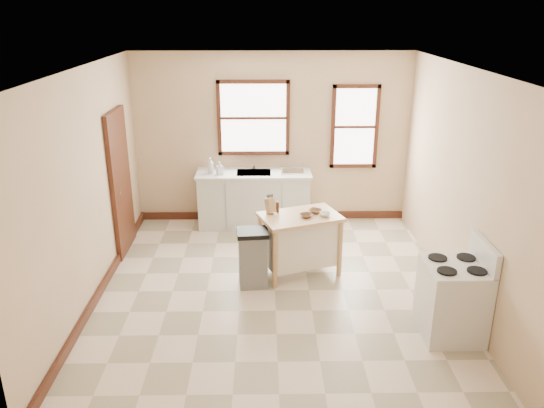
% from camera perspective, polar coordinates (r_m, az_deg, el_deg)
% --- Properties ---
extents(floor, '(5.00, 5.00, 0.00)m').
position_cam_1_polar(floor, '(6.94, 0.31, -9.28)').
color(floor, beige).
rests_on(floor, ground).
extents(ceiling, '(5.00, 5.00, 0.00)m').
position_cam_1_polar(ceiling, '(6.05, 0.36, 14.38)').
color(ceiling, white).
rests_on(ceiling, ground).
extents(wall_back, '(4.50, 0.04, 2.80)m').
position_cam_1_polar(wall_back, '(8.76, -0.00, 7.01)').
color(wall_back, '#DAB48F').
rests_on(wall_back, ground).
extents(wall_left, '(0.04, 5.00, 2.80)m').
position_cam_1_polar(wall_left, '(6.70, -19.28, 1.55)').
color(wall_left, '#DAB48F').
rests_on(wall_left, ground).
extents(wall_right, '(0.04, 5.00, 2.80)m').
position_cam_1_polar(wall_right, '(6.79, 19.70, 1.73)').
color(wall_right, '#DAB48F').
rests_on(wall_right, ground).
extents(window_main, '(1.17, 0.06, 1.22)m').
position_cam_1_polar(window_main, '(8.67, -2.01, 9.22)').
color(window_main, '#3E1A11').
rests_on(window_main, wall_back).
extents(window_side, '(0.77, 0.06, 1.37)m').
position_cam_1_polar(window_side, '(8.82, 8.89, 8.19)').
color(window_side, '#3E1A11').
rests_on(window_side, wall_back).
extents(door_left, '(0.06, 0.90, 2.10)m').
position_cam_1_polar(door_left, '(7.98, -15.96, 2.22)').
color(door_left, '#3E1A11').
rests_on(door_left, ground).
extents(baseboard_back, '(4.50, 0.04, 0.12)m').
position_cam_1_polar(baseboard_back, '(9.14, 0.00, -1.23)').
color(baseboard_back, '#3E1A11').
rests_on(baseboard_back, ground).
extents(baseboard_left, '(0.04, 5.00, 0.12)m').
position_cam_1_polar(baseboard_left, '(7.22, -17.81, -8.56)').
color(baseboard_left, '#3E1A11').
rests_on(baseboard_left, ground).
extents(sink_counter, '(1.86, 0.62, 0.92)m').
position_cam_1_polar(sink_counter, '(8.75, -1.94, 0.54)').
color(sink_counter, beige).
rests_on(sink_counter, ground).
extents(faucet, '(0.03, 0.03, 0.22)m').
position_cam_1_polar(faucet, '(8.74, -1.96, 4.46)').
color(faucet, silver).
rests_on(faucet, sink_counter).
extents(soap_bottle_a, '(0.11, 0.11, 0.26)m').
position_cam_1_polar(soap_bottle_a, '(8.57, -6.63, 4.13)').
color(soap_bottle_a, '#B2B2B2').
rests_on(soap_bottle_a, sink_counter).
extents(soap_bottle_b, '(0.12, 0.13, 0.21)m').
position_cam_1_polar(soap_bottle_b, '(8.51, -5.64, 3.88)').
color(soap_bottle_b, '#B2B2B2').
rests_on(soap_bottle_b, sink_counter).
extents(dish_rack, '(0.41, 0.33, 0.09)m').
position_cam_1_polar(dish_rack, '(8.62, 2.22, 3.78)').
color(dish_rack, silver).
rests_on(dish_rack, sink_counter).
extents(kitchen_island, '(1.19, 0.97, 0.84)m').
position_cam_1_polar(kitchen_island, '(7.20, 3.00, -4.34)').
color(kitchen_island, '#E9C389').
rests_on(kitchen_island, ground).
extents(knife_block, '(0.14, 0.14, 0.20)m').
position_cam_1_polar(knife_block, '(7.07, -0.20, -0.22)').
color(knife_block, tan).
rests_on(knife_block, kitchen_island).
extents(pepper_grinder, '(0.06, 0.06, 0.15)m').
position_cam_1_polar(pepper_grinder, '(7.11, 0.59, -0.31)').
color(pepper_grinder, '#3C2010').
rests_on(pepper_grinder, kitchen_island).
extents(bowl_a, '(0.21, 0.21, 0.04)m').
position_cam_1_polar(bowl_a, '(6.98, 3.68, -1.25)').
color(bowl_a, brown).
rests_on(bowl_a, kitchen_island).
extents(bowl_b, '(0.23, 0.23, 0.04)m').
position_cam_1_polar(bowl_b, '(7.14, 4.66, -0.76)').
color(bowl_b, brown).
rests_on(bowl_b, kitchen_island).
extents(bowl_c, '(0.17, 0.17, 0.05)m').
position_cam_1_polar(bowl_c, '(7.03, 5.72, -1.13)').
color(bowl_c, white).
rests_on(bowl_c, kitchen_island).
extents(trash_bin, '(0.43, 0.37, 0.78)m').
position_cam_1_polar(trash_bin, '(6.89, -2.07, -5.85)').
color(trash_bin, slate).
rests_on(trash_bin, ground).
extents(gas_stove, '(0.69, 0.69, 1.12)m').
position_cam_1_polar(gas_stove, '(6.16, 18.93, -8.63)').
color(gas_stove, silver).
rests_on(gas_stove, ground).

